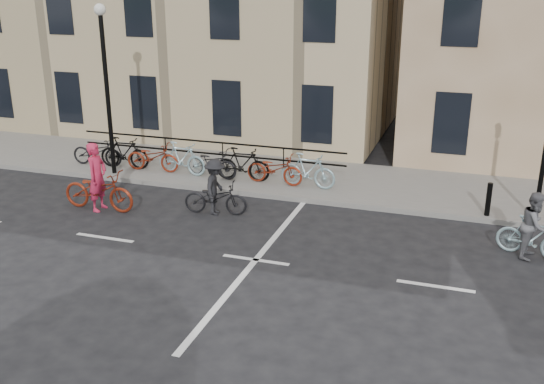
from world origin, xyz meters
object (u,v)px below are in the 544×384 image
(cyclist_grey, at_px, (534,231))
(cyclist_dark, at_px, (215,193))
(lamp_post, at_px, (105,69))
(cyclist_pink, at_px, (98,187))

(cyclist_grey, distance_m, cyclist_dark, 8.02)
(lamp_post, relative_size, cyclist_pink, 2.45)
(lamp_post, xyz_separation_m, cyclist_dark, (4.45, -1.97, -2.88))
(lamp_post, distance_m, cyclist_dark, 5.66)
(cyclist_grey, height_order, cyclist_dark, cyclist_grey)
(cyclist_dark, bearing_deg, cyclist_pink, 94.56)
(cyclist_pink, height_order, cyclist_dark, cyclist_pink)
(cyclist_dark, bearing_deg, cyclist_grey, -100.01)
(lamp_post, distance_m, cyclist_pink, 4.11)
(cyclist_pink, bearing_deg, lamp_post, 24.78)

